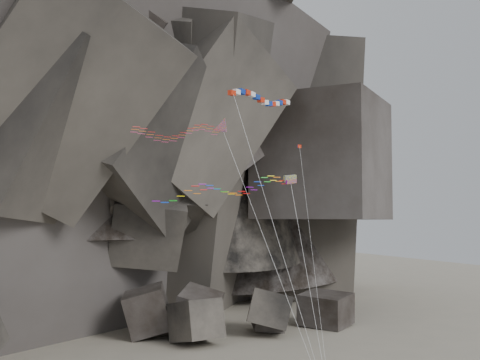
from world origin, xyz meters
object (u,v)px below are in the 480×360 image
delta_kite (175,132)px  pennant_kite (307,209)px  banner_kite (262,101)px  parafoil_kite (221,189)px

delta_kite → pennant_kite: delta_kite is taller
banner_kite → pennant_kite: banner_kite is taller
banner_kite → delta_kite: bearing=135.0°
pennant_kite → banner_kite: bearing=-179.3°
parafoil_kite → pennant_kite: bearing=5.6°
delta_kite → pennant_kite: size_ratio=1.09×
delta_kite → parafoil_kite: bearing=-70.6°
parafoil_kite → delta_kite: bearing=129.4°
parafoil_kite → banner_kite: bearing=-1.4°
banner_kite → parafoil_kite: (-4.25, 0.08, -7.80)m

